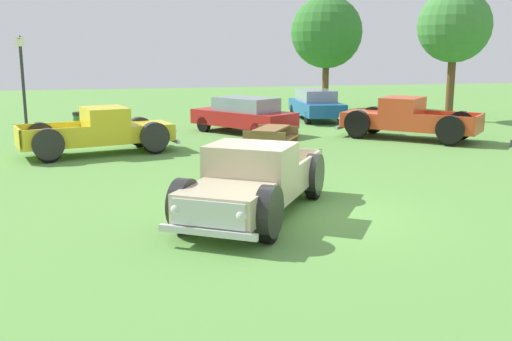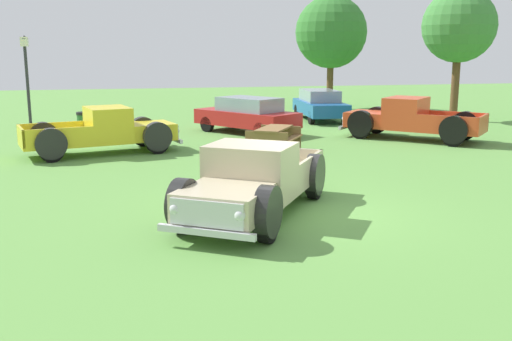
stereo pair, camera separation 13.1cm
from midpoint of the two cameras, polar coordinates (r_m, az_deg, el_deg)
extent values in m
plane|color=#5B9342|center=(12.09, 5.04, -4.18)|extent=(80.00, 80.00, 0.00)
cube|color=#C6B793|center=(10.39, -2.74, -3.17)|extent=(2.02, 2.01, 0.53)
cube|color=silver|center=(9.74, -4.44, -4.22)|extent=(1.15, 0.76, 0.45)
sphere|color=silver|center=(9.52, -1.16, -4.38)|extent=(0.19, 0.19, 0.19)
sphere|color=silver|center=(9.99, -7.47, -3.71)|extent=(0.19, 0.19, 0.19)
cube|color=#C6B793|center=(11.55, -0.17, -0.16)|extent=(2.04, 1.93, 1.11)
cube|color=#8C9EA8|center=(10.96, -1.23, 0.49)|extent=(1.20, 0.78, 0.49)
cube|color=#C6B793|center=(13.18, 2.30, -0.94)|extent=(2.46, 2.58, 0.10)
cube|color=#C6B793|center=(12.91, 5.57, 0.17)|extent=(1.16, 1.75, 0.53)
cube|color=#C6B793|center=(13.36, -0.83, 0.62)|extent=(1.16, 1.75, 0.53)
cube|color=#C6B793|center=(14.03, 3.53, 1.14)|extent=(1.40, 0.94, 0.53)
cylinder|color=black|center=(10.19, 1.50, -5.02)|extent=(0.58, 0.73, 0.73)
cylinder|color=#B7B7BC|center=(10.19, 1.56, -5.02)|extent=(0.35, 0.37, 0.29)
cylinder|color=black|center=(10.14, 1.51, -4.01)|extent=(0.73, 0.93, 0.93)
cylinder|color=black|center=(10.79, -6.72, -4.14)|extent=(0.58, 0.73, 0.73)
cylinder|color=#B7B7BC|center=(10.80, -6.77, -4.13)|extent=(0.35, 0.37, 0.29)
cylinder|color=black|center=(10.74, -6.75, -3.18)|extent=(0.73, 0.93, 0.93)
cylinder|color=black|center=(13.20, 5.98, -1.19)|extent=(0.58, 0.73, 0.73)
cylinder|color=#B7B7BC|center=(13.20, 6.02, -1.19)|extent=(0.35, 0.37, 0.29)
cylinder|color=black|center=(13.16, 6.00, -0.40)|extent=(0.73, 0.93, 0.93)
cylinder|color=black|center=(13.67, -0.64, -0.67)|extent=(0.58, 0.73, 0.73)
cylinder|color=#B7B7BC|center=(13.68, -0.68, -0.67)|extent=(0.35, 0.37, 0.29)
cylinder|color=black|center=(13.63, -0.64, 0.09)|extent=(0.73, 0.93, 0.93)
cube|color=silver|center=(9.79, -4.51, -5.98)|extent=(1.54, 1.03, 0.12)
cube|color=yellow|center=(19.80, -10.08, 3.80)|extent=(1.77, 1.79, 0.53)
cube|color=silver|center=(20.03, -8.03, 3.95)|extent=(0.38, 1.30, 0.45)
sphere|color=silver|center=(20.57, -8.62, 4.21)|extent=(0.19, 0.19, 0.19)
sphere|color=silver|center=(19.47, -7.52, 3.82)|extent=(0.19, 0.19, 0.19)
cube|color=yellow|center=(19.42, -13.95, 4.35)|extent=(1.62, 1.88, 1.12)
cube|color=#8C9EA8|center=(19.53, -12.29, 5.19)|extent=(0.38, 1.37, 0.49)
cube|color=yellow|center=(19.19, -18.67, 2.45)|extent=(2.37, 2.07, 0.10)
cube|color=yellow|center=(19.91, -19.06, 3.66)|extent=(1.99, 0.58, 0.53)
cube|color=yellow|center=(18.39, -18.38, 3.09)|extent=(1.99, 0.58, 0.53)
cube|color=yellow|center=(19.04, -21.65, 3.13)|extent=(0.48, 1.59, 0.53)
cylinder|color=black|center=(20.61, -10.72, 3.33)|extent=(0.77, 0.39, 0.74)
cylinder|color=#B7B7BC|center=(20.62, -10.72, 3.34)|extent=(0.34, 0.30, 0.29)
cylinder|color=black|center=(20.59, -10.74, 3.84)|extent=(0.97, 0.49, 0.93)
cylinder|color=black|center=(19.07, -9.33, 2.71)|extent=(0.77, 0.39, 0.74)
cylinder|color=#B7B7BC|center=(19.06, -9.32, 2.71)|extent=(0.34, 0.30, 0.29)
cylinder|color=black|center=(19.04, -9.35, 3.27)|extent=(0.97, 0.49, 0.93)
cylinder|color=black|center=(19.97, -19.70, 2.58)|extent=(0.77, 0.39, 0.74)
cylinder|color=#B7B7BC|center=(19.98, -19.70, 2.59)|extent=(0.34, 0.30, 0.29)
cylinder|color=black|center=(19.94, -19.73, 3.11)|extent=(0.97, 0.49, 0.93)
cylinder|color=black|center=(18.37, -19.03, 1.89)|extent=(0.77, 0.39, 0.74)
cylinder|color=#B7B7BC|center=(18.36, -19.03, 1.88)|extent=(0.34, 0.30, 0.29)
cylinder|color=black|center=(18.34, -19.07, 2.46)|extent=(0.97, 0.49, 0.93)
cube|color=silver|center=(20.08, -7.90, 3.10)|extent=(0.53, 1.74, 0.12)
cube|color=#D14723|center=(23.07, 11.07, 4.93)|extent=(2.16, 2.16, 0.56)
cube|color=silver|center=(23.35, 9.28, 5.07)|extent=(1.01, 1.03, 0.47)
sphere|color=silver|center=(22.78, 8.73, 5.00)|extent=(0.20, 0.20, 0.20)
sphere|color=silver|center=(23.91, 9.89, 5.27)|extent=(0.20, 0.20, 0.20)
cube|color=#D14723|center=(22.58, 14.47, 5.41)|extent=(2.12, 2.13, 1.16)
cube|color=#8C9EA8|center=(22.74, 13.01, 6.17)|extent=(1.05, 1.07, 0.51)
cube|color=#D14723|center=(22.20, 18.63, 3.68)|extent=(2.70, 2.69, 0.10)
cube|color=#D14723|center=(21.38, 18.19, 4.31)|extent=(1.58, 1.54, 0.56)
cube|color=#D14723|center=(22.94, 19.15, 4.72)|extent=(1.58, 1.54, 0.56)
cube|color=#D14723|center=(21.96, 21.28, 4.28)|extent=(1.24, 1.27, 0.56)
cylinder|color=black|center=(22.32, 10.26, 4.02)|extent=(0.71, 0.70, 0.77)
cylinder|color=#B7B7BC|center=(22.31, 10.25, 4.01)|extent=(0.39, 0.39, 0.31)
cylinder|color=black|center=(22.29, 10.28, 4.51)|extent=(0.89, 0.88, 0.97)
cylinder|color=black|center=(23.89, 11.77, 4.46)|extent=(0.71, 0.70, 0.77)
cylinder|color=#B7B7BC|center=(23.90, 11.77, 4.46)|extent=(0.39, 0.39, 0.31)
cylinder|color=black|center=(23.87, 11.79, 4.92)|extent=(0.89, 0.88, 0.97)
cylinder|color=black|center=(21.33, 18.76, 3.23)|extent=(0.71, 0.70, 0.77)
cylinder|color=#B7B7BC|center=(21.32, 18.75, 3.23)|extent=(0.39, 0.39, 0.31)
cylinder|color=black|center=(21.30, 18.79, 3.75)|extent=(0.89, 0.88, 0.97)
cylinder|color=black|center=(22.97, 19.73, 3.73)|extent=(0.71, 0.70, 0.77)
cylinder|color=#B7B7BC|center=(22.98, 19.74, 3.74)|extent=(0.39, 0.39, 0.31)
cylinder|color=black|center=(22.95, 19.76, 4.21)|extent=(0.89, 0.88, 0.97)
cube|color=silver|center=(23.41, 9.16, 4.31)|extent=(1.36, 1.39, 0.12)
cube|color=#B21E1E|center=(23.44, -0.76, 5.10)|extent=(3.91, 4.50, 0.58)
cube|color=#7F939E|center=(23.28, -0.50, 6.44)|extent=(2.59, 2.80, 0.53)
cylinder|color=black|center=(23.94, -4.59, 4.50)|extent=(0.52, 0.62, 0.62)
cylinder|color=black|center=(25.02, -2.00, 4.84)|extent=(0.52, 0.62, 0.62)
cylinder|color=black|center=(21.94, 0.66, 3.88)|extent=(0.52, 0.62, 0.62)
cylinder|color=black|center=(23.12, 3.21, 4.26)|extent=(0.52, 0.62, 0.62)
cube|color=#195699|center=(27.92, 6.37, 6.08)|extent=(2.03, 4.35, 0.58)
cube|color=#7F939E|center=(28.01, 6.32, 7.24)|extent=(1.62, 2.47, 0.53)
cylinder|color=black|center=(26.78, 8.74, 5.16)|extent=(0.24, 0.63, 0.62)
cylinder|color=black|center=(26.37, 5.53, 5.14)|extent=(0.24, 0.63, 0.62)
cylinder|color=black|center=(29.53, 7.09, 5.81)|extent=(0.24, 0.63, 0.62)
cylinder|color=black|center=(29.16, 4.16, 5.79)|extent=(0.24, 0.63, 0.62)
cube|color=#2D2D33|center=(25.10, -20.82, 3.68)|extent=(0.36, 0.36, 0.25)
cylinder|color=#2D2D33|center=(24.94, -21.10, 7.54)|extent=(0.12, 0.12, 3.14)
cube|color=#F2EACC|center=(24.90, -21.40, 11.55)|extent=(0.28, 0.28, 0.36)
cone|color=#2D2D33|center=(24.90, -21.43, 11.96)|extent=(0.32, 0.32, 0.14)
cube|color=olive|center=(19.26, 1.95, 4.10)|extent=(1.62, 1.95, 0.06)
cube|color=olive|center=(19.48, 0.25, 3.30)|extent=(1.18, 1.68, 0.05)
cube|color=olive|center=(19.13, 3.66, 3.12)|extent=(1.18, 1.68, 0.05)
cube|color=olive|center=(20.07, 2.61, 3.32)|extent=(1.23, 0.80, 0.75)
cube|color=olive|center=(18.56, 1.21, 2.64)|extent=(1.23, 0.80, 0.75)
cylinder|color=#2D6B2D|center=(23.35, -16.10, 4.18)|extent=(0.56, 0.56, 0.85)
cylinder|color=black|center=(23.30, -16.16, 5.34)|extent=(0.59, 0.59, 0.10)
cylinder|color=brown|center=(33.55, 7.29, 8.30)|extent=(0.36, 0.36, 2.72)
sphere|color=#33752D|center=(33.51, 7.41, 13.15)|extent=(3.94, 3.94, 3.94)
cylinder|color=brown|center=(28.99, 18.84, 7.62)|extent=(0.36, 0.36, 3.08)
sphere|color=#3D7F38|center=(28.96, 19.22, 13.12)|extent=(3.33, 3.33, 3.33)
camera|label=1|loc=(0.07, -89.68, 0.07)|focal=41.28mm
camera|label=2|loc=(0.07, 90.32, -0.07)|focal=41.28mm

